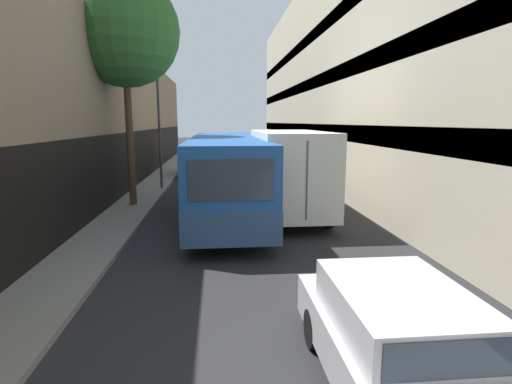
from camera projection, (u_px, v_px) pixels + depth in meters
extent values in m
plane|color=#232326|center=(248.00, 214.00, 15.21)|extent=(150.00, 150.00, 0.00)
cube|color=gray|center=(124.00, 215.00, 14.76)|extent=(1.68, 60.00, 0.13)
cube|color=#847056|center=(58.00, 115.00, 13.93)|extent=(2.40, 60.00, 7.46)
cube|color=black|center=(83.00, 178.00, 14.39)|extent=(1.08, 60.00, 2.98)
cube|color=#B7AD93|center=(398.00, 52.00, 14.68)|extent=(2.40, 60.00, 12.02)
cube|color=#333D47|center=(376.00, 134.00, 15.14)|extent=(1.08, 60.00, 0.70)
cube|color=#333D47|center=(380.00, 62.00, 14.68)|extent=(1.08, 60.00, 0.70)
cube|color=#B7B7BC|center=(400.00, 356.00, 5.05)|extent=(1.80, 4.11, 0.63)
cube|color=#B7B7BC|center=(399.00, 309.00, 5.05)|extent=(1.59, 2.26, 0.56)
cube|color=#2D3847|center=(450.00, 360.00, 3.94)|extent=(1.41, 0.03, 0.42)
cylinder|color=black|center=(313.00, 329.00, 6.23)|extent=(0.16, 0.60, 0.60)
cylinder|color=black|center=(414.00, 324.00, 6.38)|extent=(0.16, 0.60, 0.60)
cube|color=#1E519E|center=(226.00, 169.00, 15.31)|extent=(2.51, 11.65, 2.49)
cube|color=#2D4C7A|center=(226.00, 190.00, 15.45)|extent=(2.53, 11.67, 0.87)
cube|color=#2D3847|center=(226.00, 160.00, 15.25)|extent=(2.55, 10.72, 0.80)
cube|color=#2D3847|center=(231.00, 180.00, 9.51)|extent=(2.06, 0.04, 1.00)
cylinder|color=black|center=(202.00, 185.00, 18.95)|extent=(0.24, 1.00, 1.00)
cylinder|color=black|center=(248.00, 185.00, 19.16)|extent=(0.24, 1.00, 1.00)
cylinder|color=black|center=(192.00, 223.00, 11.87)|extent=(0.24, 1.00, 1.00)
cylinder|color=black|center=(266.00, 222.00, 12.08)|extent=(0.24, 1.00, 1.00)
cube|color=silver|center=(274.00, 166.00, 18.30)|extent=(2.22, 2.20, 2.11)
cube|color=silver|center=(290.00, 170.00, 14.40)|extent=(2.31, 5.65, 2.74)
cube|color=#4C4C4C|center=(307.00, 181.00, 11.63)|extent=(0.05, 0.02, 2.33)
cylinder|color=black|center=(252.00, 188.00, 18.38)|extent=(0.22, 0.96, 0.96)
cylinder|color=black|center=(296.00, 187.00, 18.57)|extent=(0.22, 0.96, 0.96)
cylinder|color=black|center=(266.00, 215.00, 13.01)|extent=(0.22, 0.96, 0.96)
cylinder|color=black|center=(328.00, 214.00, 13.20)|extent=(0.22, 0.96, 0.96)
cube|color=#BCBCC1|center=(198.00, 160.00, 26.00)|extent=(1.85, 4.54, 1.57)
cube|color=#2D3847|center=(199.00, 153.00, 27.84)|extent=(1.48, 0.04, 0.55)
cylinder|color=black|center=(187.00, 168.00, 27.34)|extent=(0.16, 0.64, 0.64)
cylinder|color=black|center=(211.00, 168.00, 27.49)|extent=(0.16, 0.64, 0.64)
cylinder|color=black|center=(184.00, 173.00, 24.76)|extent=(0.16, 0.64, 0.64)
cylinder|color=black|center=(211.00, 173.00, 24.91)|extent=(0.16, 0.64, 0.64)
cylinder|color=#38383D|center=(159.00, 124.00, 19.96)|extent=(0.12, 0.12, 6.47)
cube|color=#38383D|center=(156.00, 54.00, 19.38)|extent=(0.36, 0.80, 0.24)
cylinder|color=#4C3823|center=(130.00, 140.00, 15.97)|extent=(0.28, 0.28, 5.29)
sphere|color=#285623|center=(124.00, 31.00, 15.24)|extent=(4.24, 4.24, 4.24)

